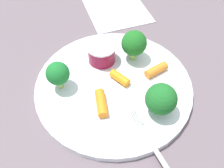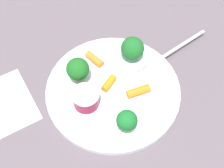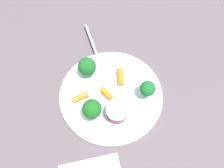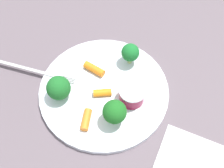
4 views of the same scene
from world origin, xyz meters
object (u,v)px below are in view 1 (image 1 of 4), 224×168
(broccoli_floret_1, at_px, (161,99))
(broccoli_floret_2, at_px, (58,74))
(sauce_cup, at_px, (102,53))
(broccoli_floret_0, at_px, (134,44))
(napkin, at_px, (116,8))
(carrot_stick_1, at_px, (101,103))
(carrot_stick_0, at_px, (120,78))
(plate, at_px, (114,86))
(fork, at_px, (164,163))
(carrot_stick_2, at_px, (156,70))

(broccoli_floret_1, bearing_deg, broccoli_floret_2, 172.85)
(sauce_cup, xyz_separation_m, broccoli_floret_0, (0.05, 0.01, 0.02))
(sauce_cup, xyz_separation_m, napkin, (-0.00, 0.18, -0.03))
(carrot_stick_1, height_order, napkin, carrot_stick_1)
(sauce_cup, xyz_separation_m, carrot_stick_0, (0.04, -0.04, -0.01))
(sauce_cup, relative_size, broccoli_floret_0, 0.89)
(plate, xyz_separation_m, broccoli_floret_0, (0.02, 0.07, 0.04))
(carrot_stick_0, height_order, fork, carrot_stick_0)
(plate, height_order, broccoli_floret_1, broccoli_floret_1)
(broccoli_floret_2, relative_size, fork, 0.32)
(plate, height_order, carrot_stick_2, carrot_stick_2)
(plate, relative_size, carrot_stick_2, 6.33)
(plate, xyz_separation_m, carrot_stick_1, (-0.01, -0.05, 0.01))
(plate, height_order, broccoli_floret_0, broccoli_floret_0)
(sauce_cup, height_order, broccoli_floret_0, broccoli_floret_0)
(broccoli_floret_1, xyz_separation_m, carrot_stick_1, (-0.09, -0.01, -0.02))
(broccoli_floret_1, distance_m, broccoli_floret_2, 0.16)
(broccoli_floret_2, relative_size, napkin, 0.34)
(carrot_stick_1, relative_size, carrot_stick_2, 1.11)
(broccoli_floret_2, height_order, carrot_stick_2, broccoli_floret_2)
(napkin, bearing_deg, broccoli_floret_2, -101.78)
(plate, xyz_separation_m, napkin, (-0.03, 0.23, -0.00))
(broccoli_floret_2, bearing_deg, carrot_stick_1, -20.10)
(broccoli_floret_1, xyz_separation_m, carrot_stick_0, (-0.07, 0.05, -0.02))
(plate, relative_size, broccoli_floret_1, 4.93)
(carrot_stick_1, height_order, carrot_stick_2, same)
(broccoli_floret_1, bearing_deg, carrot_stick_0, 143.82)
(plate, bearing_deg, broccoli_floret_1, -28.41)
(carrot_stick_0, bearing_deg, plate, -140.15)
(carrot_stick_1, height_order, fork, carrot_stick_1)
(broccoli_floret_0, relative_size, fork, 0.36)
(sauce_cup, relative_size, broccoli_floret_1, 0.96)
(carrot_stick_0, bearing_deg, carrot_stick_1, -110.25)
(broccoli_floret_2, relative_size, carrot_stick_1, 1.12)
(carrot_stick_2, relative_size, napkin, 0.27)
(carrot_stick_0, bearing_deg, broccoli_floret_2, -163.01)
(carrot_stick_0, bearing_deg, sauce_cup, 131.98)
(fork, bearing_deg, broccoli_floret_1, 97.61)
(carrot_stick_1, xyz_separation_m, carrot_stick_2, (0.08, 0.08, -0.00))
(sauce_cup, xyz_separation_m, broccoli_floret_2, (-0.06, -0.07, 0.01))
(broccoli_floret_0, height_order, carrot_stick_2, broccoli_floret_0)
(napkin, bearing_deg, carrot_stick_1, -85.68)
(carrot_stick_1, distance_m, carrot_stick_2, 0.12)
(carrot_stick_2, bearing_deg, broccoli_floret_1, -84.09)
(plate, bearing_deg, fork, -54.94)
(broccoli_floret_1, xyz_separation_m, broccoli_floret_2, (-0.16, 0.02, 0.00))
(sauce_cup, height_order, napkin, sauce_cup)
(fork, bearing_deg, napkin, 108.61)
(plate, relative_size, broccoli_floret_0, 4.59)
(fork, xyz_separation_m, napkin, (-0.12, 0.36, -0.01))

